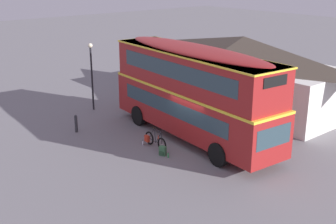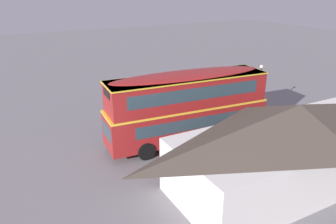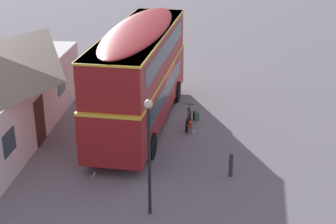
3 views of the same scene
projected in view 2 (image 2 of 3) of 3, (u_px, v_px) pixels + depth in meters
ground_plane at (170, 141)px, 22.42m from camera, size 120.00×120.00×0.00m
double_decker_bus at (187, 105)px, 21.40m from camera, size 10.91×3.31×4.79m
touring_bicycle at (173, 124)px, 24.22m from camera, size 1.74×0.46×1.03m
backpack_on_ground at (159, 126)px, 24.07m from camera, size 0.37×0.33×0.50m
water_bottle_clear_plastic at (179, 124)px, 24.79m from camera, size 0.08×0.08×0.26m
water_bottle_green_metal at (155, 129)px, 23.93m from camera, size 0.06×0.06×0.26m
pub_building at (294, 143)px, 17.20m from camera, size 13.52×5.58×4.35m
street_lamp at (260, 84)px, 25.89m from camera, size 0.28×0.28×4.14m
kerb_bollard at (208, 105)px, 27.66m from camera, size 0.16×0.16×0.97m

